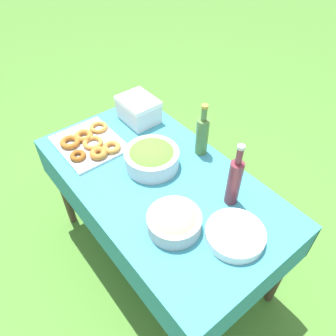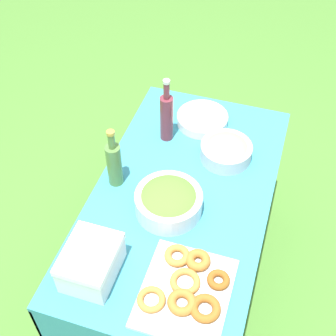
{
  "view_description": "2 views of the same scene",
  "coord_description": "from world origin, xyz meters",
  "px_view_note": "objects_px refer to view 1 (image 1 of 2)",
  "views": [
    {
      "loc": [
        -0.94,
        0.69,
        1.96
      ],
      "look_at": [
        -0.01,
        -0.05,
        0.79
      ],
      "focal_mm": 35.0,
      "sensor_mm": 36.0,
      "label": 1
    },
    {
      "loc": [
        1.3,
        0.35,
        2.35
      ],
      "look_at": [
        -0.03,
        -0.08,
        0.86
      ],
      "focal_mm": 50.0,
      "sensor_mm": 36.0,
      "label": 2
    }
  ],
  "objects_px": {
    "salad_bowl": "(152,157)",
    "olive_oil_bottle": "(202,135)",
    "cooler_box": "(139,109)",
    "pasta_bowl": "(174,221)",
    "wine_bottle": "(234,181)",
    "plate_stack": "(235,235)",
    "donut_platter": "(90,143)"
  },
  "relations": [
    {
      "from": "wine_bottle",
      "to": "cooler_box",
      "type": "relative_size",
      "value": 1.46
    },
    {
      "from": "plate_stack",
      "to": "olive_oil_bottle",
      "type": "xyz_separation_m",
      "value": [
        0.51,
        -0.27,
        0.1
      ]
    },
    {
      "from": "pasta_bowl",
      "to": "cooler_box",
      "type": "relative_size",
      "value": 1.02
    },
    {
      "from": "salad_bowl",
      "to": "olive_oil_bottle",
      "type": "height_order",
      "value": "olive_oil_bottle"
    },
    {
      "from": "olive_oil_bottle",
      "to": "cooler_box",
      "type": "xyz_separation_m",
      "value": [
        0.47,
        0.09,
        -0.05
      ]
    },
    {
      "from": "cooler_box",
      "to": "olive_oil_bottle",
      "type": "bearing_deg",
      "value": -168.86
    },
    {
      "from": "pasta_bowl",
      "to": "donut_platter",
      "type": "distance_m",
      "value": 0.73
    },
    {
      "from": "olive_oil_bottle",
      "to": "wine_bottle",
      "type": "xyz_separation_m",
      "value": [
        -0.35,
        0.13,
        0.02
      ]
    },
    {
      "from": "salad_bowl",
      "to": "olive_oil_bottle",
      "type": "bearing_deg",
      "value": -106.69
    },
    {
      "from": "plate_stack",
      "to": "wine_bottle",
      "type": "xyz_separation_m",
      "value": [
        0.16,
        -0.14,
        0.11
      ]
    },
    {
      "from": "pasta_bowl",
      "to": "cooler_box",
      "type": "bearing_deg",
      "value": -24.43
    },
    {
      "from": "salad_bowl",
      "to": "cooler_box",
      "type": "distance_m",
      "value": 0.43
    },
    {
      "from": "plate_stack",
      "to": "salad_bowl",
      "type": "bearing_deg",
      "value": 0.58
    },
    {
      "from": "wine_bottle",
      "to": "cooler_box",
      "type": "height_order",
      "value": "wine_bottle"
    },
    {
      "from": "salad_bowl",
      "to": "pasta_bowl",
      "type": "xyz_separation_m",
      "value": [
        -0.38,
        0.16,
        -0.01
      ]
    },
    {
      "from": "wine_bottle",
      "to": "donut_platter",
      "type": "bearing_deg",
      "value": 22.82
    },
    {
      "from": "plate_stack",
      "to": "olive_oil_bottle",
      "type": "relative_size",
      "value": 0.84
    },
    {
      "from": "olive_oil_bottle",
      "to": "cooler_box",
      "type": "relative_size",
      "value": 1.29
    },
    {
      "from": "olive_oil_bottle",
      "to": "cooler_box",
      "type": "bearing_deg",
      "value": 11.14
    },
    {
      "from": "donut_platter",
      "to": "wine_bottle",
      "type": "height_order",
      "value": "wine_bottle"
    },
    {
      "from": "salad_bowl",
      "to": "cooler_box",
      "type": "bearing_deg",
      "value": -25.75
    },
    {
      "from": "salad_bowl",
      "to": "pasta_bowl",
      "type": "relative_size",
      "value": 1.19
    },
    {
      "from": "olive_oil_bottle",
      "to": "salad_bowl",
      "type": "bearing_deg",
      "value": 73.31
    },
    {
      "from": "cooler_box",
      "to": "wine_bottle",
      "type": "bearing_deg",
      "value": 177.38
    },
    {
      "from": "salad_bowl",
      "to": "pasta_bowl",
      "type": "bearing_deg",
      "value": 156.92
    },
    {
      "from": "salad_bowl",
      "to": "olive_oil_bottle",
      "type": "xyz_separation_m",
      "value": [
        -0.08,
        -0.28,
        0.06
      ]
    },
    {
      "from": "olive_oil_bottle",
      "to": "cooler_box",
      "type": "height_order",
      "value": "olive_oil_bottle"
    },
    {
      "from": "donut_platter",
      "to": "cooler_box",
      "type": "height_order",
      "value": "cooler_box"
    },
    {
      "from": "cooler_box",
      "to": "plate_stack",
      "type": "bearing_deg",
      "value": 169.61
    },
    {
      "from": "donut_platter",
      "to": "cooler_box",
      "type": "distance_m",
      "value": 0.37
    },
    {
      "from": "pasta_bowl",
      "to": "plate_stack",
      "type": "distance_m",
      "value": 0.27
    },
    {
      "from": "donut_platter",
      "to": "plate_stack",
      "type": "bearing_deg",
      "value": -168.71
    }
  ]
}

